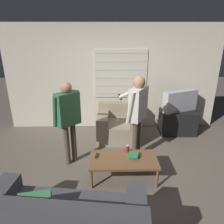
{
  "coord_description": "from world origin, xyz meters",
  "views": [
    {
      "loc": [
        -0.11,
        -3.26,
        2.43
      ],
      "look_at": [
        -0.05,
        0.44,
        1.0
      ],
      "focal_mm": 35.0,
      "sensor_mm": 36.0,
      "label": 1
    }
  ],
  "objects_px": {
    "coffee_table": "(124,161)",
    "person_right_standing": "(138,108)",
    "tv": "(180,101)",
    "armchair_beige": "(119,125)",
    "soda_can": "(127,149)",
    "book_stack": "(133,155)",
    "person_left_standing": "(68,114)",
    "spare_remote": "(97,156)"
  },
  "relations": [
    {
      "from": "tv",
      "to": "person_right_standing",
      "type": "distance_m",
      "value": 1.57
    },
    {
      "from": "coffee_table",
      "to": "person_right_standing",
      "type": "relative_size",
      "value": 0.69
    },
    {
      "from": "coffee_table",
      "to": "soda_can",
      "type": "height_order",
      "value": "soda_can"
    },
    {
      "from": "soda_can",
      "to": "person_left_standing",
      "type": "bearing_deg",
      "value": 165.09
    },
    {
      "from": "soda_can",
      "to": "spare_remote",
      "type": "bearing_deg",
      "value": -165.43
    },
    {
      "from": "tv",
      "to": "spare_remote",
      "type": "bearing_deg",
      "value": 18.05
    },
    {
      "from": "coffee_table",
      "to": "tv",
      "type": "height_order",
      "value": "tv"
    },
    {
      "from": "person_left_standing",
      "to": "book_stack",
      "type": "relative_size",
      "value": 7.31
    },
    {
      "from": "coffee_table",
      "to": "person_left_standing",
      "type": "distance_m",
      "value": 1.28
    },
    {
      "from": "tv",
      "to": "spare_remote",
      "type": "relative_size",
      "value": 6.47
    },
    {
      "from": "person_left_standing",
      "to": "spare_remote",
      "type": "distance_m",
      "value": 0.9
    },
    {
      "from": "soda_can",
      "to": "spare_remote",
      "type": "height_order",
      "value": "soda_can"
    },
    {
      "from": "tv",
      "to": "spare_remote",
      "type": "height_order",
      "value": "tv"
    },
    {
      "from": "coffee_table",
      "to": "tv",
      "type": "bearing_deg",
      "value": 50.16
    },
    {
      "from": "person_left_standing",
      "to": "person_right_standing",
      "type": "distance_m",
      "value": 1.28
    },
    {
      "from": "tv",
      "to": "book_stack",
      "type": "relative_size",
      "value": 3.99
    },
    {
      "from": "armchair_beige",
      "to": "person_left_standing",
      "type": "height_order",
      "value": "person_left_standing"
    },
    {
      "from": "person_left_standing",
      "to": "tv",
      "type": "bearing_deg",
      "value": -14.67
    },
    {
      "from": "tv",
      "to": "spare_remote",
      "type": "distance_m",
      "value": 2.53
    },
    {
      "from": "tv",
      "to": "person_left_standing",
      "type": "height_order",
      "value": "person_left_standing"
    },
    {
      "from": "person_right_standing",
      "to": "spare_remote",
      "type": "distance_m",
      "value": 1.14
    },
    {
      "from": "coffee_table",
      "to": "spare_remote",
      "type": "relative_size",
      "value": 8.49
    },
    {
      "from": "tv",
      "to": "person_right_standing",
      "type": "bearing_deg",
      "value": 19.99
    },
    {
      "from": "book_stack",
      "to": "spare_remote",
      "type": "height_order",
      "value": "book_stack"
    },
    {
      "from": "book_stack",
      "to": "spare_remote",
      "type": "xyz_separation_m",
      "value": [
        -0.62,
        0.02,
        -0.02
      ]
    },
    {
      "from": "armchair_beige",
      "to": "person_right_standing",
      "type": "distance_m",
      "value": 1.15
    },
    {
      "from": "person_left_standing",
      "to": "spare_remote",
      "type": "bearing_deg",
      "value": -80.22
    },
    {
      "from": "person_right_standing",
      "to": "spare_remote",
      "type": "relative_size",
      "value": 12.28
    },
    {
      "from": "person_left_standing",
      "to": "person_right_standing",
      "type": "relative_size",
      "value": 0.96
    },
    {
      "from": "armchair_beige",
      "to": "person_left_standing",
      "type": "distance_m",
      "value": 1.54
    },
    {
      "from": "coffee_table",
      "to": "armchair_beige",
      "type": "bearing_deg",
      "value": 90.47
    },
    {
      "from": "spare_remote",
      "to": "book_stack",
      "type": "bearing_deg",
      "value": 4.18
    },
    {
      "from": "book_stack",
      "to": "soda_can",
      "type": "distance_m",
      "value": 0.19
    },
    {
      "from": "person_right_standing",
      "to": "spare_remote",
      "type": "height_order",
      "value": "person_right_standing"
    },
    {
      "from": "armchair_beige",
      "to": "coffee_table",
      "type": "relative_size",
      "value": 0.88
    },
    {
      "from": "armchair_beige",
      "to": "person_right_standing",
      "type": "height_order",
      "value": "person_right_standing"
    },
    {
      "from": "armchair_beige",
      "to": "spare_remote",
      "type": "xyz_separation_m",
      "value": [
        -0.44,
        -1.41,
        0.08
      ]
    },
    {
      "from": "tv",
      "to": "armchair_beige",
      "type": "bearing_deg",
      "value": -14.41
    },
    {
      "from": "soda_can",
      "to": "armchair_beige",
      "type": "bearing_deg",
      "value": 94.05
    },
    {
      "from": "coffee_table",
      "to": "person_left_standing",
      "type": "relative_size",
      "value": 0.72
    },
    {
      "from": "person_right_standing",
      "to": "soda_can",
      "type": "bearing_deg",
      "value": -174.85
    },
    {
      "from": "book_stack",
      "to": "person_left_standing",
      "type": "bearing_deg",
      "value": 158.84
    }
  ]
}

